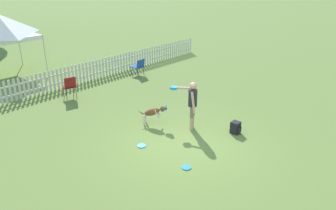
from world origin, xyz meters
The scene contains 10 objects.
ground_plane centered at (0.00, 0.00, 0.00)m, with size 240.00×240.00×0.00m, color olive.
handler_person centered at (0.93, 0.46, 1.00)m, with size 0.43×1.08×1.60m.
leaping_dog centered at (0.32, 1.55, 0.47)m, with size 0.63×0.99×0.76m.
frisbee_near_handler centered at (-0.94, 0.80, 0.01)m, with size 0.25×0.25×0.02m.
frisbee_near_dog centered at (0.88, 2.28, 0.01)m, with size 0.25×0.25×0.02m.
frisbee_midfield centered at (-0.92, -0.90, 0.01)m, with size 0.25×0.25×0.02m.
backpack_on_grass centered at (1.66, -0.78, 0.19)m, with size 0.26×0.29×0.39m.
picket_fence centered at (0.00, 7.03, 0.46)m, with size 18.22×0.04×0.91m.
folding_chair_center centered at (-0.23, 5.71, 0.55)m, with size 0.56×0.58×0.91m.
folding_chair_green_right centered at (3.71, 5.96, 0.48)m, with size 0.56×0.57×0.81m.
Camera 1 is at (-6.60, -5.48, 4.86)m, focal length 35.00 mm.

